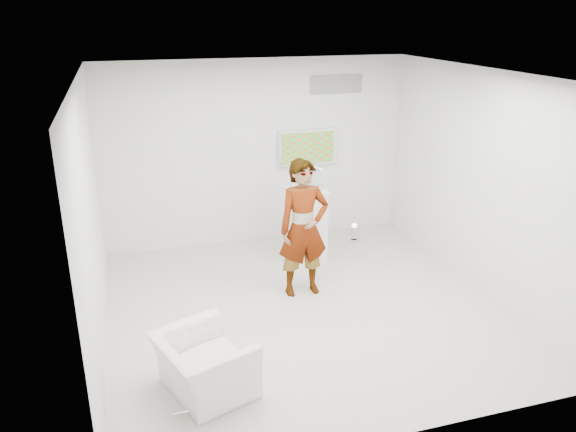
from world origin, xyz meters
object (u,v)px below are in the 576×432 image
Objects in this scene: tv at (307,147)px; pedestal at (306,226)px; floor_uplight at (354,233)px; armchair at (204,365)px; person at (304,228)px.

tv is 1.46m from pedestal.
floor_uplight is at bearing 25.16° from pedestal.
pedestal is (-0.35, -1.04, -0.97)m from tv.
armchair reaches higher than floor_uplight.
tv is 3.23× the size of floor_uplight.
tv is 1.64m from floor_uplight.
person is at bearing -61.99° from armchair.
person is 2.49m from armchair.
person is 1.99× the size of armchair.
pedestal is 3.76× the size of floor_uplight.
tv reaches higher than floor_uplight.
pedestal reaches higher than floor_uplight.
person reaches higher than pedestal.
armchair is (-1.64, -1.77, -0.64)m from person.
armchair is at bearing -133.16° from floor_uplight.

